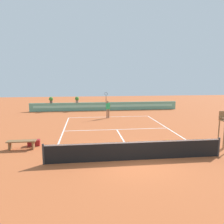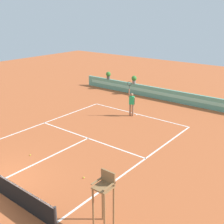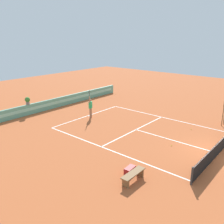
# 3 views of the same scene
# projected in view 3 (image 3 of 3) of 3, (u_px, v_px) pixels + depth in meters

# --- Properties ---
(ground_plane) EXTENTS (60.00, 60.00, 0.00)m
(ground_plane) POSITION_uv_depth(u_px,v_px,m) (140.00, 131.00, 19.11)
(ground_plane) COLOR #B2562D
(court_lines) EXTENTS (8.32, 11.94, 0.01)m
(court_lines) POSITION_uv_depth(u_px,v_px,m) (133.00, 129.00, 19.55)
(court_lines) COLOR white
(court_lines) RESTS_ON ground
(net) EXTENTS (8.92, 0.10, 1.00)m
(net) POSITION_uv_depth(u_px,v_px,m) (220.00, 146.00, 15.27)
(net) COLOR #333333
(net) RESTS_ON ground
(back_wall_barrier) EXTENTS (18.00, 0.21, 1.00)m
(back_wall_barrier) POSITION_uv_depth(u_px,v_px,m) (58.00, 102.00, 25.34)
(back_wall_barrier) COLOR #60A88E
(back_wall_barrier) RESTS_ON ground
(bench_courtside) EXTENTS (1.60, 0.44, 0.51)m
(bench_courtside) POSITION_uv_depth(u_px,v_px,m) (133.00, 175.00, 12.37)
(bench_courtside) COLOR brown
(bench_courtside) RESTS_ON ground
(gear_bag) EXTENTS (0.73, 0.42, 0.36)m
(gear_bag) POSITION_uv_depth(u_px,v_px,m) (130.00, 170.00, 13.18)
(gear_bag) COLOR maroon
(gear_bag) RESTS_ON ground
(tennis_player) EXTENTS (0.58, 0.34, 2.58)m
(tennis_player) POSITION_uv_depth(u_px,v_px,m) (90.00, 107.00, 21.92)
(tennis_player) COLOR #9E7051
(tennis_player) RESTS_ON ground
(tennis_ball_near_baseline) EXTENTS (0.07, 0.07, 0.07)m
(tennis_ball_near_baseline) POSITION_uv_depth(u_px,v_px,m) (171.00, 145.00, 16.49)
(tennis_ball_near_baseline) COLOR #CCE033
(tennis_ball_near_baseline) RESTS_ON ground
(tennis_ball_mid_court) EXTENTS (0.07, 0.07, 0.07)m
(tennis_ball_mid_court) POSITION_uv_depth(u_px,v_px,m) (191.00, 129.00, 19.35)
(tennis_ball_mid_court) COLOR #CCE033
(tennis_ball_mid_court) RESTS_ON ground
(potted_plant_left) EXTENTS (0.48, 0.48, 0.72)m
(potted_plant_left) POSITION_uv_depth(u_px,v_px,m) (27.00, 100.00, 22.59)
(potted_plant_left) COLOR gray
(potted_plant_left) RESTS_ON back_wall_barrier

